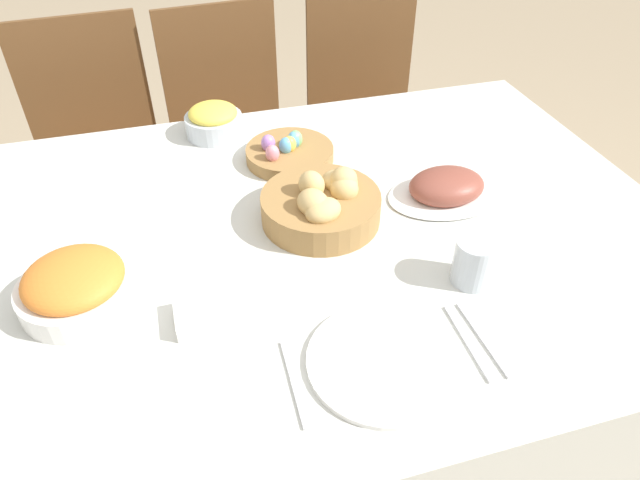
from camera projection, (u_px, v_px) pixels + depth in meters
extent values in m
plane|color=tan|center=(304.00, 421.00, 1.72)|extent=(12.00, 12.00, 0.00)
cube|color=silver|center=(302.00, 341.00, 1.49)|extent=(1.71, 1.19, 0.73)
cylinder|color=brown|center=(341.00, 222.00, 2.13)|extent=(0.03, 0.03, 0.43)
cylinder|color=brown|center=(436.00, 205.00, 2.21)|extent=(0.03, 0.03, 0.43)
cylinder|color=brown|center=(313.00, 169.00, 2.42)|extent=(0.03, 0.03, 0.43)
cylinder|color=brown|center=(398.00, 156.00, 2.50)|extent=(0.03, 0.03, 0.43)
cube|color=brown|center=(375.00, 137.00, 2.17)|extent=(0.42, 0.42, 0.02)
cube|color=brown|center=(360.00, 55.00, 2.17)|extent=(0.42, 0.02, 0.47)
cylinder|color=brown|center=(208.00, 248.00, 2.01)|extent=(0.03, 0.03, 0.43)
cylinder|color=brown|center=(311.00, 224.00, 2.12)|extent=(0.03, 0.03, 0.43)
cylinder|color=brown|center=(187.00, 191.00, 2.29)|extent=(0.03, 0.03, 0.43)
cylinder|color=brown|center=(278.00, 172.00, 2.40)|extent=(0.03, 0.03, 0.43)
cube|color=brown|center=(241.00, 156.00, 2.06)|extent=(0.46, 0.46, 0.02)
cube|color=brown|center=(220.00, 70.00, 2.05)|extent=(0.42, 0.06, 0.47)
cylinder|color=brown|center=(65.00, 273.00, 1.91)|extent=(0.03, 0.03, 0.43)
cylinder|color=brown|center=(181.00, 247.00, 2.02)|extent=(0.03, 0.03, 0.43)
cylinder|color=brown|center=(63.00, 209.00, 2.19)|extent=(0.03, 0.03, 0.43)
cylinder|color=brown|center=(165.00, 189.00, 2.30)|extent=(0.03, 0.03, 0.43)
cube|color=brown|center=(105.00, 176.00, 1.96)|extent=(0.45, 0.45, 0.02)
cube|color=brown|center=(84.00, 86.00, 1.95)|extent=(0.42, 0.05, 0.47)
cylinder|color=#9E7542|center=(321.00, 208.00, 1.27)|extent=(0.27, 0.27, 0.07)
ellipsoid|color=tan|center=(323.00, 211.00, 1.19)|extent=(0.10, 0.09, 0.05)
ellipsoid|color=tan|center=(339.00, 182.00, 1.28)|extent=(0.10, 0.10, 0.05)
ellipsoid|color=tan|center=(344.00, 180.00, 1.26)|extent=(0.08, 0.08, 0.06)
ellipsoid|color=tan|center=(344.00, 189.00, 1.25)|extent=(0.09, 0.09, 0.06)
ellipsoid|color=tan|center=(313.00, 203.00, 1.20)|extent=(0.09, 0.09, 0.06)
ellipsoid|color=tan|center=(343.00, 182.00, 1.28)|extent=(0.08, 0.09, 0.05)
ellipsoid|color=tan|center=(312.00, 185.00, 1.24)|extent=(0.08, 0.08, 0.06)
cylinder|color=#9E7542|center=(290.00, 154.00, 1.48)|extent=(0.23, 0.23, 0.03)
ellipsoid|color=pink|center=(273.00, 153.00, 1.42)|extent=(0.04, 0.04, 0.04)
ellipsoid|color=#7FCC7A|center=(295.00, 139.00, 1.47)|extent=(0.04, 0.04, 0.05)
ellipsoid|color=#60B2E0|center=(286.00, 146.00, 1.45)|extent=(0.03, 0.03, 0.04)
ellipsoid|color=#B27AD1|center=(270.00, 143.00, 1.46)|extent=(0.04, 0.04, 0.05)
ellipsoid|color=#F4D151|center=(289.00, 144.00, 1.45)|extent=(0.03, 0.03, 0.04)
ellipsoid|color=#60B2E0|center=(294.00, 140.00, 1.47)|extent=(0.04, 0.04, 0.05)
ellipsoid|color=white|center=(445.00, 195.00, 1.36)|extent=(0.28, 0.20, 0.01)
ellipsoid|color=brown|center=(446.00, 186.00, 1.34)|extent=(0.18, 0.14, 0.07)
cylinder|color=white|center=(78.00, 292.00, 1.07)|extent=(0.22, 0.22, 0.05)
ellipsoid|color=orange|center=(73.00, 278.00, 1.05)|extent=(0.19, 0.19, 0.07)
cylinder|color=silver|center=(214.00, 125.00, 1.58)|extent=(0.16, 0.16, 0.06)
ellipsoid|color=#F4DB4C|center=(213.00, 113.00, 1.55)|extent=(0.13, 0.13, 0.05)
cylinder|color=white|center=(384.00, 361.00, 0.97)|extent=(0.27, 0.27, 0.01)
cube|color=silver|center=(294.00, 383.00, 0.94)|extent=(0.01, 0.18, 0.00)
cube|color=silver|center=(468.00, 342.00, 1.01)|extent=(0.01, 0.18, 0.00)
cube|color=silver|center=(483.00, 339.00, 1.01)|extent=(0.01, 0.18, 0.00)
cylinder|color=silver|center=(474.00, 262.00, 1.11)|extent=(0.08, 0.08, 0.10)
cube|color=white|center=(213.00, 312.00, 1.05)|extent=(0.14, 0.09, 0.03)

